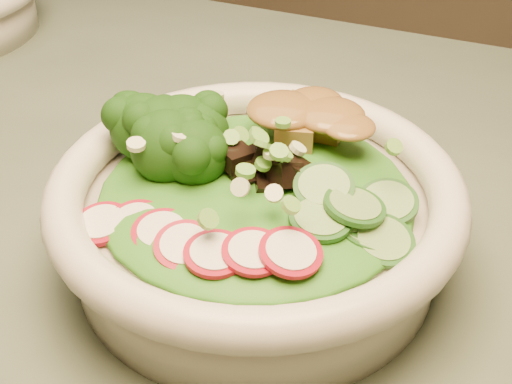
% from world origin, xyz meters
% --- Properties ---
extents(dining_table, '(1.20, 0.80, 0.75)m').
position_xyz_m(dining_table, '(0.00, 0.00, 0.64)').
color(dining_table, black).
rests_on(dining_table, ground).
extents(salad_bowl, '(0.31, 0.31, 0.08)m').
position_xyz_m(salad_bowl, '(0.09, -0.09, 0.79)').
color(salad_bowl, silver).
rests_on(salad_bowl, dining_table).
extents(lettuce_bed, '(0.23, 0.23, 0.03)m').
position_xyz_m(lettuce_bed, '(0.09, -0.09, 0.82)').
color(lettuce_bed, '#286314').
rests_on(lettuce_bed, salad_bowl).
extents(broccoli_florets, '(0.11, 0.10, 0.05)m').
position_xyz_m(broccoli_florets, '(0.02, -0.08, 0.84)').
color(broccoli_florets, black).
rests_on(broccoli_florets, salad_bowl).
extents(radish_slices, '(0.13, 0.08, 0.02)m').
position_xyz_m(radish_slices, '(0.09, -0.17, 0.82)').
color(radish_slices, maroon).
rests_on(radish_slices, salad_bowl).
extents(cucumber_slices, '(0.10, 0.10, 0.04)m').
position_xyz_m(cucumber_slices, '(0.16, -0.10, 0.83)').
color(cucumber_slices, '#7CAF61').
rests_on(cucumber_slices, salad_bowl).
extents(mushroom_heap, '(0.10, 0.10, 0.05)m').
position_xyz_m(mushroom_heap, '(0.09, -0.08, 0.83)').
color(mushroom_heap, black).
rests_on(mushroom_heap, salad_bowl).
extents(tofu_cubes, '(0.12, 0.09, 0.04)m').
position_xyz_m(tofu_cubes, '(0.10, -0.02, 0.83)').
color(tofu_cubes, olive).
rests_on(tofu_cubes, salad_bowl).
extents(peanut_sauce, '(0.08, 0.06, 0.02)m').
position_xyz_m(peanut_sauce, '(0.10, -0.02, 0.85)').
color(peanut_sauce, brown).
rests_on(peanut_sauce, tofu_cubes).
extents(scallion_garnish, '(0.22, 0.22, 0.03)m').
position_xyz_m(scallion_garnish, '(0.09, -0.09, 0.85)').
color(scallion_garnish, '#64A73A').
rests_on(scallion_garnish, salad_bowl).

